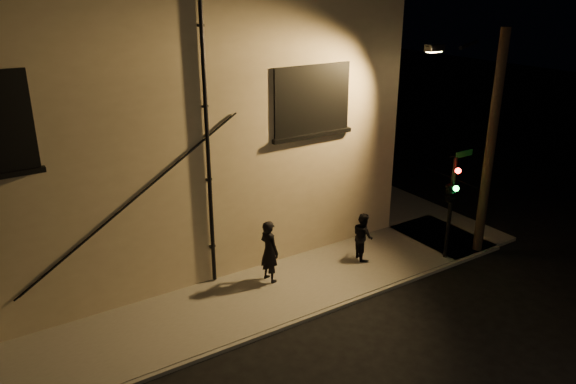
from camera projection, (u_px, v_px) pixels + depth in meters
ground at (325, 312)px, 14.86m from camera, size 90.00×90.00×0.00m
sidewalk at (277, 239)px, 18.91m from camera, size 21.00×16.00×0.12m
building at (97, 102)px, 18.84m from camera, size 16.20×12.23×8.80m
pedestrian_a at (269, 251)px, 15.89m from camera, size 0.54×0.74×1.85m
pedestrian_b at (363, 236)px, 17.24m from camera, size 0.75×0.86×1.50m
traffic_signal at (451, 191)px, 16.57m from camera, size 1.18×1.98×3.40m
streetlamp_pole at (487, 140)px, 16.82m from camera, size 2.02×1.39×7.02m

